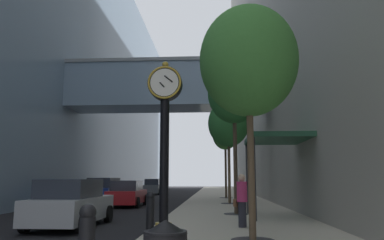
% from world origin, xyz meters
% --- Properties ---
extents(ground_plane, '(110.00, 110.00, 0.00)m').
position_xyz_m(ground_plane, '(0.00, 27.00, 0.00)').
color(ground_plane, black).
rests_on(ground_plane, ground).
extents(sidewalk_right, '(5.84, 80.00, 0.14)m').
position_xyz_m(sidewalk_right, '(2.92, 30.00, 0.07)').
color(sidewalk_right, '#BCB29E').
rests_on(sidewalk_right, ground).
extents(building_block_left, '(23.36, 80.00, 24.74)m').
position_xyz_m(building_block_left, '(-12.62, 29.94, 12.33)').
color(building_block_left, '#758EA8').
rests_on(building_block_left, ground).
extents(street_clock, '(0.84, 0.55, 4.42)m').
position_xyz_m(street_clock, '(0.83, 6.56, 2.56)').
color(street_clock, black).
rests_on(street_clock, sidewalk_right).
extents(bollard_third, '(0.23, 0.23, 1.19)m').
position_xyz_m(bollard_third, '(0.26, 8.05, 0.76)').
color(bollard_third, black).
rests_on(bollard_third, sidewalk_right).
extents(bollard_fourth, '(0.23, 0.23, 1.19)m').
position_xyz_m(bollard_fourth, '(0.26, 10.60, 0.76)').
color(bollard_fourth, black).
rests_on(bollard_fourth, sidewalk_right).
extents(street_tree_near, '(2.65, 2.65, 6.22)m').
position_xyz_m(street_tree_near, '(2.97, 7.48, 4.81)').
color(street_tree_near, '#333335').
rests_on(street_tree_near, sidewalk_right).
extents(street_tree_mid_near, '(2.44, 2.44, 6.86)m').
position_xyz_m(street_tree_mid_near, '(2.97, 14.60, 5.56)').
color(street_tree_mid_near, '#333335').
rests_on(street_tree_mid_near, sidewalk_right).
extents(street_tree_mid_far, '(2.66, 2.66, 6.64)m').
position_xyz_m(street_tree_mid_far, '(2.97, 21.72, 5.23)').
color(street_tree_mid_far, '#333335').
rests_on(street_tree_mid_far, sidewalk_right).
extents(street_tree_far, '(2.13, 2.13, 6.39)m').
position_xyz_m(street_tree_far, '(2.97, 28.84, 5.26)').
color(street_tree_far, '#333335').
rests_on(street_tree_far, sidewalk_right).
extents(pedestrian_walking, '(0.52, 0.49, 1.69)m').
position_xyz_m(pedestrian_walking, '(2.90, 10.08, 1.03)').
color(pedestrian_walking, '#23232D').
rests_on(pedestrian_walking, sidewalk_right).
extents(storefront_awning, '(2.40, 3.60, 3.30)m').
position_xyz_m(storefront_awning, '(4.60, 13.44, 3.28)').
color(storefront_awning, '#235138').
rests_on(storefront_awning, sidewalk_right).
extents(car_red_near, '(2.08, 4.46, 1.58)m').
position_xyz_m(car_red_near, '(-3.34, 20.69, 0.77)').
color(car_red_near, '#AD191E').
rests_on(car_red_near, ground).
extents(car_grey_mid, '(2.03, 4.21, 1.67)m').
position_xyz_m(car_grey_mid, '(-4.61, 38.48, 0.81)').
color(car_grey_mid, slate).
rests_on(car_grey_mid, ground).
extents(car_blue_far, '(2.24, 4.36, 1.75)m').
position_xyz_m(car_blue_far, '(-5.84, 24.28, 0.84)').
color(car_blue_far, navy).
rests_on(car_blue_far, ground).
extents(car_silver_trailing, '(2.07, 4.46, 1.66)m').
position_xyz_m(car_silver_trailing, '(-3.03, 10.83, 0.81)').
color(car_silver_trailing, '#B7BABF').
rests_on(car_silver_trailing, ground).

